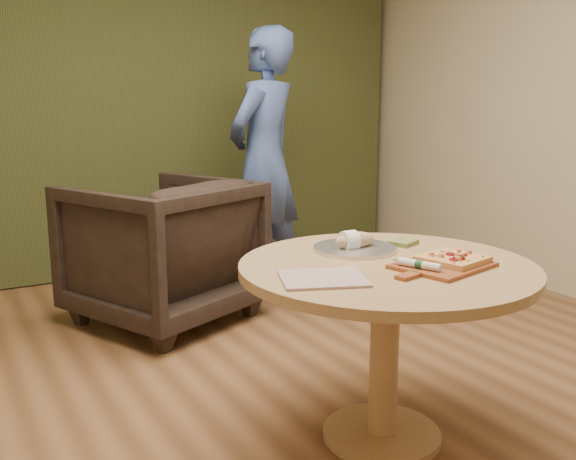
# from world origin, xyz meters

# --- Properties ---
(room_shell) EXTENTS (5.04, 6.04, 2.84)m
(room_shell) POSITION_xyz_m (0.00, 0.00, 1.40)
(room_shell) COLOR brown
(room_shell) RESTS_ON ground
(curtain) EXTENTS (4.80, 0.14, 2.78)m
(curtain) POSITION_xyz_m (0.00, 2.90, 1.40)
(curtain) COLOR #2F3618
(curtain) RESTS_ON ground
(pedestal_table) EXTENTS (1.18, 1.18, 0.75)m
(pedestal_table) POSITION_xyz_m (0.14, -0.21, 0.61)
(pedestal_table) COLOR tan
(pedestal_table) RESTS_ON ground
(pizza_paddle) EXTENTS (0.47, 0.35, 0.01)m
(pizza_paddle) POSITION_xyz_m (0.28, -0.37, 0.76)
(pizza_paddle) COLOR brown
(pizza_paddle) RESTS_ON pedestal_table
(flatbread_pizza) EXTENTS (0.27, 0.27, 0.04)m
(flatbread_pizza) POSITION_xyz_m (0.34, -0.36, 0.78)
(flatbread_pizza) COLOR #DE9F56
(flatbread_pizza) RESTS_ON pizza_paddle
(cutlery_roll) EXTENTS (0.10, 0.19, 0.03)m
(cutlery_roll) POSITION_xyz_m (0.16, -0.37, 0.78)
(cutlery_roll) COLOR white
(cutlery_roll) RESTS_ON pizza_paddle
(newspaper) EXTENTS (0.37, 0.34, 0.01)m
(newspaper) POSITION_xyz_m (-0.21, -0.28, 0.76)
(newspaper) COLOR beige
(newspaper) RESTS_ON pedestal_table
(serving_tray) EXTENTS (0.36, 0.36, 0.02)m
(serving_tray) POSITION_xyz_m (0.16, 0.04, 0.76)
(serving_tray) COLOR silver
(serving_tray) RESTS_ON pedestal_table
(bread_roll) EXTENTS (0.19, 0.09, 0.09)m
(bread_roll) POSITION_xyz_m (0.15, 0.04, 0.79)
(bread_roll) COLOR tan
(bread_roll) RESTS_ON serving_tray
(green_packet) EXTENTS (0.15, 0.14, 0.02)m
(green_packet) POSITION_xyz_m (0.41, 0.02, 0.76)
(green_packet) COLOR #4B5D29
(green_packet) RESTS_ON pedestal_table
(armchair) EXTENTS (1.25, 1.22, 1.00)m
(armchair) POSITION_xyz_m (-0.17, 1.64, 0.50)
(armchair) COLOR black
(armchair) RESTS_ON ground
(person_standing) EXTENTS (0.82, 0.74, 1.89)m
(person_standing) POSITION_xyz_m (0.75, 2.02, 0.94)
(person_standing) COLOR #3E5698
(person_standing) RESTS_ON ground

